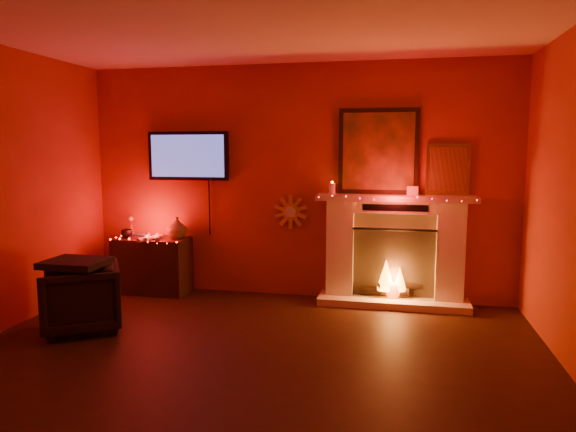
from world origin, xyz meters
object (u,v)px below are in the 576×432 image
Objects in this scene: fireplace at (393,240)px; tv at (188,156)px; console_table at (153,262)px; sunburst_clock at (291,212)px; armchair at (81,298)px.

tv is (-2.44, 0.06, 0.92)m from fireplace.
fireplace is at bearing 2.56° from console_table.
sunburst_clock is at bearing 1.24° from tv.
console_table reaches higher than armchair.
fireplace is 3.30m from armchair.
armchair is at bearing -106.78° from tv.
tv is 1.41m from sunburst_clock.
sunburst_clock is 2.44m from armchair.
console_table is (-2.84, -0.13, -0.35)m from fireplace.
console_table is 1.31× the size of armchair.
fireplace reaches higher than armchair.
armchair is (-0.07, -1.38, -0.05)m from console_table.
tv reaches higher than sunburst_clock.
console_table is (-0.40, -0.19, -1.28)m from tv.
sunburst_clock is at bearing 7.51° from console_table.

